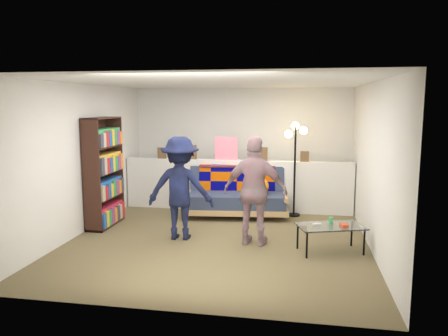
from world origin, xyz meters
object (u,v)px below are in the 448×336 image
object	(u,v)px
coffee_table	(331,227)
person_right	(255,191)
person_left	(180,188)
bookshelf	(104,176)
futon_sofa	(237,196)
floor_lamp	(295,150)

from	to	relation	value
coffee_table	person_right	xyz separation A→B (m)	(-1.09, 0.14, 0.45)
coffee_table	person_left	world-z (taller)	person_left
bookshelf	person_left	xyz separation A→B (m)	(1.49, -0.48, -0.07)
coffee_table	person_left	size ratio (longest dim) A/B	0.65
person_right	person_left	bearing A→B (deg)	2.49
futon_sofa	floor_lamp	world-z (taller)	floor_lamp
futon_sofa	bookshelf	distance (m)	2.45
futon_sofa	person_left	size ratio (longest dim) A/B	1.24
bookshelf	coffee_table	world-z (taller)	bookshelf
futon_sofa	bookshelf	world-z (taller)	bookshelf
bookshelf	person_left	size ratio (longest dim) A/B	1.17
floor_lamp	person_right	size ratio (longest dim) A/B	1.08
floor_lamp	person_right	distance (m)	1.97
bookshelf	floor_lamp	size ratio (longest dim) A/B	1.06
coffee_table	person_right	distance (m)	1.19
bookshelf	floor_lamp	xyz separation A→B (m)	(3.20, 1.25, 0.37)
person_left	person_right	bearing A→B (deg)	172.36
floor_lamp	person_right	world-z (taller)	floor_lamp
futon_sofa	person_left	world-z (taller)	person_left
futon_sofa	coffee_table	xyz separation A→B (m)	(1.60, -1.79, -0.02)
floor_lamp	futon_sofa	bearing A→B (deg)	-169.33
floor_lamp	person_left	distance (m)	2.48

